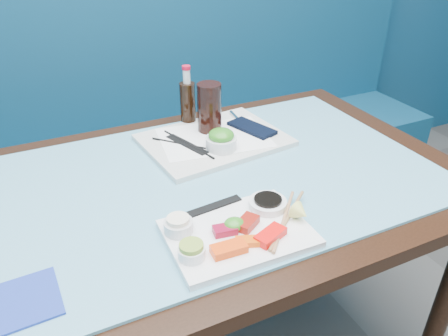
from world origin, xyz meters
name	(u,v)px	position (x,y,z in m)	size (l,w,h in m)	color
booth_bench	(140,161)	(0.00, 2.29, 0.37)	(3.00, 0.56, 1.17)	navy
dining_table	(213,204)	(0.00, 1.45, 0.67)	(1.40, 0.90, 0.75)	black
glass_top	(212,178)	(0.00, 1.45, 0.75)	(1.22, 0.76, 0.01)	#60A6C1
sashimi_plate	(238,233)	(-0.05, 1.19, 0.77)	(0.31, 0.22, 0.02)	white
salmon_left	(229,249)	(-0.10, 1.14, 0.78)	(0.07, 0.04, 0.02)	#FF450A
salmon_mid	(249,241)	(-0.05, 1.14, 0.78)	(0.06, 0.03, 0.01)	#ED5509
salmon_right	(270,235)	(0.00, 1.14, 0.78)	(0.08, 0.04, 0.02)	#FF0E0A
tuna_left	(225,230)	(-0.08, 1.20, 0.78)	(0.05, 0.03, 0.02)	maroon
tuna_right	(247,223)	(-0.03, 1.20, 0.78)	(0.06, 0.04, 0.02)	maroon
seaweed_garnish	(234,224)	(-0.06, 1.20, 0.79)	(0.05, 0.04, 0.03)	#32871F
ramekin_wasabi	(192,252)	(-0.18, 1.16, 0.79)	(0.06, 0.06, 0.02)	white
wasabi_fill	(191,246)	(-0.18, 1.16, 0.80)	(0.05, 0.05, 0.01)	#83A535
ramekin_ginger	(178,226)	(-0.17, 1.25, 0.79)	(0.06, 0.06, 0.03)	silver
ginger_fill	(178,220)	(-0.17, 1.25, 0.81)	(0.05, 0.05, 0.01)	white
soy_dish	(268,204)	(0.05, 1.24, 0.78)	(0.09, 0.09, 0.02)	white
soy_fill	(268,199)	(0.05, 1.24, 0.80)	(0.07, 0.07, 0.01)	black
lemon_wedge	(301,213)	(0.09, 1.16, 0.80)	(0.04, 0.04, 0.04)	#EDF272
chopstick_sleeve	(213,207)	(-0.07, 1.30, 0.78)	(0.15, 0.02, 0.00)	black
wooden_chopstick_a	(284,220)	(0.06, 1.18, 0.78)	(0.01, 0.01, 0.24)	#AD7B51
wooden_chopstick_b	(288,219)	(0.07, 1.18, 0.78)	(0.01, 0.01, 0.24)	#997248
serving_tray	(214,140)	(0.09, 1.64, 0.77)	(0.42, 0.32, 0.02)	silver
paper_placemat	(214,138)	(0.09, 1.64, 0.77)	(0.33, 0.23, 0.00)	white
seaweed_bowl	(221,143)	(0.08, 1.56, 0.79)	(0.09, 0.09, 0.04)	silver
seaweed_salad	(221,135)	(0.08, 1.56, 0.82)	(0.08, 0.08, 0.04)	#2F811D
cola_glass	(209,108)	(0.10, 1.69, 0.85)	(0.08, 0.08, 0.16)	black
navy_pouch	(252,128)	(0.22, 1.64, 0.78)	(0.07, 0.16, 0.01)	black
fork	(236,117)	(0.22, 1.74, 0.78)	(0.01, 0.01, 0.09)	silver
black_chopstick_a	(186,145)	(-0.01, 1.63, 0.78)	(0.01, 0.01, 0.23)	black
black_chopstick_b	(188,144)	(0.00, 1.63, 0.78)	(0.01, 0.01, 0.24)	black
tray_sleeve	(187,145)	(-0.01, 1.63, 0.78)	(0.03, 0.17, 0.00)	black
cola_bottle_body	(188,104)	(0.07, 1.79, 0.83)	(0.05, 0.05, 0.15)	black
cola_bottle_neck	(187,76)	(0.07, 1.79, 0.93)	(0.02, 0.02, 0.05)	silver
cola_bottle_cap	(186,68)	(0.07, 1.79, 0.96)	(0.03, 0.03, 0.01)	red
blue_napkin	(22,301)	(-0.50, 1.19, 0.76)	(0.13, 0.13, 0.01)	#1C349B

